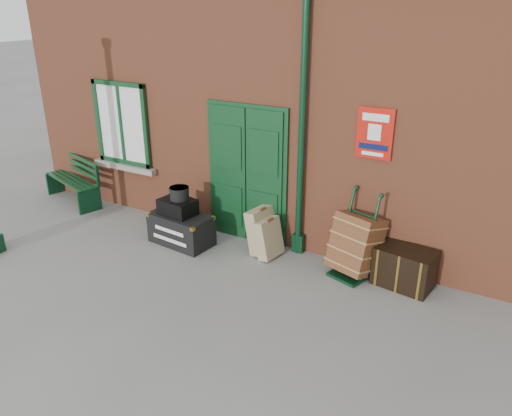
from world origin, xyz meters
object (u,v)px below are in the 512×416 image
Objects in this scene: houdini_trunk at (181,229)px; bench at (75,179)px; porter_trolley at (356,245)px; dark_trunk at (405,267)px.

bench is at bearing 176.62° from houdini_trunk.
porter_trolley reaches higher than dark_trunk.
bench is 2.00× the size of dark_trunk.
bench reaches higher than dark_trunk.
houdini_trunk is 3.54m from dark_trunk.
porter_trolley is at bearing 16.72° from bench.
bench is 6.46m from dark_trunk.
bench is 5.75m from porter_trolley.
bench is at bearing -162.85° from porter_trolley.
porter_trolley reaches higher than bench.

